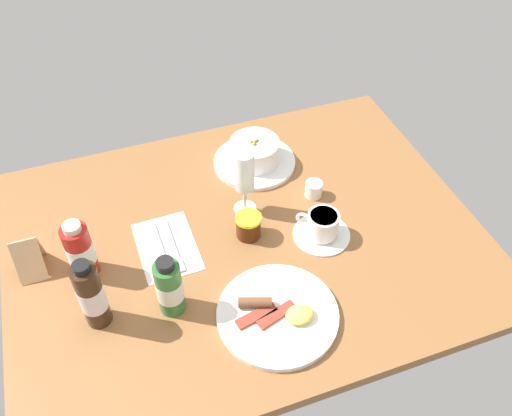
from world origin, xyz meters
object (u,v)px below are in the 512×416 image
object	(u,v)px
coffee_cup	(322,227)
sauce_bottle_red	(80,251)
breakfast_plate	(278,314)
sauce_bottle_green	(169,287)
menu_card	(28,255)
cutlery_setting	(167,247)
jam_jar	(249,227)
wine_glass	(244,174)
porridge_bowl	(254,154)
sauce_bottle_brown	(92,295)
creamer_jug	(314,189)

from	to	relation	value
coffee_cup	sauce_bottle_red	distance (cm)	54.39
sauce_bottle_red	breakfast_plate	size ratio (longest dim) A/B	0.59
sauce_bottle_green	breakfast_plate	xyz separation A→B (cm)	(-19.99, 9.74, -6.04)
sauce_bottle_red	menu_card	bearing A→B (deg)	-21.78
cutlery_setting	jam_jar	bearing A→B (deg)	171.46
wine_glass	jam_jar	size ratio (longest dim) A/B	2.89
porridge_bowl	sauce_bottle_green	distance (cm)	49.00
jam_jar	sauce_bottle_red	distance (cm)	37.81
sauce_bottle_brown	sauce_bottle_red	bearing A→B (deg)	-86.32
cutlery_setting	coffee_cup	bearing A→B (deg)	166.74
menu_card	sauce_bottle_green	bearing A→B (deg)	143.08
cutlery_setting	menu_card	world-z (taller)	menu_card
sauce_bottle_brown	sauce_bottle_green	xyz separation A→B (cm)	(-14.96, 2.13, -1.46)
creamer_jug	sauce_bottle_brown	bearing A→B (deg)	18.46
wine_glass	sauce_bottle_red	xyz separation A→B (cm)	(39.50, 6.46, -4.54)
porridge_bowl	sauce_bottle_brown	size ratio (longest dim) A/B	1.21
sauce_bottle_red	creamer_jug	bearing A→B (deg)	-174.82
sauce_bottle_green	menu_card	world-z (taller)	sauce_bottle_green
sauce_bottle_red	breakfast_plate	world-z (taller)	sauce_bottle_red
coffee_cup	sauce_bottle_red	bearing A→B (deg)	-8.38
cutlery_setting	creamer_jug	xyz separation A→B (cm)	(-39.11, -4.79, 1.90)
wine_glass	breakfast_plate	world-z (taller)	wine_glass
porridge_bowl	menu_card	distance (cm)	60.89
cutlery_setting	coffee_cup	world-z (taller)	coffee_cup
wine_glass	breakfast_plate	xyz separation A→B (cm)	(3.66, 32.00, -10.63)
porridge_bowl	sauce_bottle_brown	world-z (taller)	sauce_bottle_brown
creamer_jug	sauce_bottle_brown	xyz separation A→B (cm)	(56.54, 18.88, 6.26)
jam_jar	sauce_bottle_brown	bearing A→B (deg)	17.00
wine_glass	menu_card	size ratio (longest dim) A/B	1.81
sauce_bottle_brown	breakfast_plate	size ratio (longest dim) A/B	0.71
creamer_jug	sauce_bottle_brown	world-z (taller)	sauce_bottle_brown
menu_card	sauce_bottle_red	bearing A→B (deg)	158.22
wine_glass	creamer_jug	bearing A→B (deg)	176.02
creamer_jug	coffee_cup	bearing A→B (deg)	74.00
sauce_bottle_brown	menu_card	bearing A→B (deg)	-56.56
creamer_jug	jam_jar	xyz separation A→B (cm)	(19.90, 7.67, 0.93)
porridge_bowl	creamer_jug	distance (cm)	19.26
creamer_jug	jam_jar	distance (cm)	21.35
cutlery_setting	sauce_bottle_green	distance (cm)	17.72
cutlery_setting	sauce_bottle_brown	size ratio (longest dim) A/B	1.07
coffee_cup	breakfast_plate	size ratio (longest dim) A/B	0.53
cutlery_setting	wine_glass	bearing A→B (deg)	-164.10
creamer_jug	wine_glass	world-z (taller)	wine_glass
breakfast_plate	coffee_cup	bearing A→B (deg)	-135.31
wine_glass	sauce_bottle_brown	world-z (taller)	sauce_bottle_brown
cutlery_setting	breakfast_plate	bearing A→B (deg)	124.01
sauce_bottle_brown	sauce_bottle_green	distance (cm)	15.19
sauce_bottle_red	menu_card	xyz separation A→B (cm)	(11.06, -4.42, -2.16)
creamer_jug	breakfast_plate	distance (cm)	37.60
creamer_jug	menu_card	xyz separation A→B (cm)	(68.49, 0.79, 2.68)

